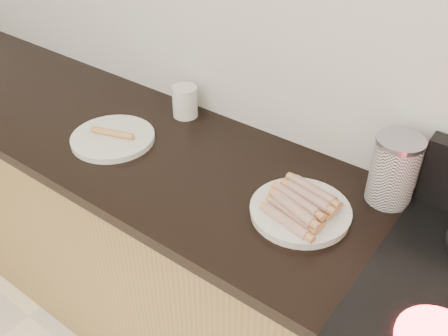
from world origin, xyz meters
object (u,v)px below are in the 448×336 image
Objects in this scene: canister at (394,170)px; mug at (185,102)px; side_plate at (113,138)px; main_plate at (300,212)px.

mug is (-0.77, 0.02, -0.05)m from canister.
canister is at bearing -1.18° from mug.
side_plate is at bearing -107.02° from mug.
mug is (0.08, 0.28, 0.05)m from side_plate.
mug reaches higher than side_plate.
main_plate is 2.43× the size of mug.
main_plate is 0.65m from mug.
main_plate is at bearing -128.06° from canister.
main_plate is 0.69m from side_plate.
canister is (0.16, 0.21, 0.09)m from main_plate.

